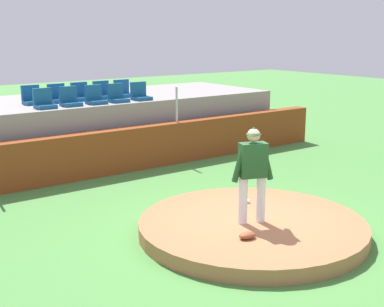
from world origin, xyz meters
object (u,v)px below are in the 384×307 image
Objects in this scene: fielding_glove at (247,235)px; stadium_chair_1 at (70,100)px; pitcher at (253,168)px; stadium_chair_4 at (140,94)px; stadium_chair_7 at (81,95)px; stadium_chair_8 at (103,93)px; stadium_chair_5 at (32,98)px; stadium_chair_0 at (44,102)px; stadium_chair_6 at (58,97)px; stadium_chair_9 at (123,91)px; baseball at (248,201)px; stadium_chair_3 at (117,96)px; stadium_chair_2 at (95,98)px.

stadium_chair_1 is (-0.03, 6.89, 1.55)m from fielding_glove.
pitcher is 3.48× the size of stadium_chair_4.
stadium_chair_7 is 0.68m from stadium_chair_8.
stadium_chair_1 and stadium_chair_5 have the same top height.
stadium_chair_1 is 1.00× the size of stadium_chair_5.
stadium_chair_0 is 1.68m from stadium_chair_7.
pitcher is 7.39m from stadium_chair_5.
fielding_glove is at bearing 95.26° from stadium_chair_5.
stadium_chair_7 is at bearing -0.44° from stadium_chair_8.
stadium_chair_7 is at bearing 179.48° from stadium_chair_5.
pitcher is at bearing 100.08° from stadium_chair_5.
stadium_chair_7 is at bearing -33.30° from stadium_chair_4.
stadium_chair_6 is at bearing 2.38° from stadium_chair_7.
stadium_chair_7 is 1.36m from stadium_chair_9.
stadium_chair_8 is at bearing -179.01° from stadium_chair_6.
fielding_glove is at bearing 96.12° from stadium_chair_0.
baseball is 0.15× the size of stadium_chair_3.
stadium_chair_3 is 1.00× the size of stadium_chair_5.
stadium_chair_2 is at bearing -1.28° from stadium_chair_3.
stadium_chair_4 is at bearing 128.19° from stadium_chair_8.
stadium_chair_1 is 1.64m from stadium_chair_8.
stadium_chair_4 is at bearing 146.70° from stadium_chair_7.
stadium_chair_6 reaches higher than baseball.
stadium_chair_6 is (0.70, -0.04, 0.00)m from stadium_chair_5.
stadium_chair_5 is 1.00× the size of stadium_chair_6.
stadium_chair_7 is (1.40, -0.01, 0.00)m from stadium_chair_5.
stadium_chair_3 is at bearing 125.59° from stadium_chair_7.
fielding_glove is 7.32m from stadium_chair_4.
stadium_chair_6 is at bearing 0.97° from stadium_chair_9.
stadium_chair_0 is 2.92m from stadium_chair_9.
stadium_chair_4 is 1.16m from stadium_chair_8.
stadium_chair_0 is 2.28m from stadium_chair_8.
stadium_chair_9 is (2.07, 0.88, 0.00)m from stadium_chair_1.
stadium_chair_3 is at bearing 178.17° from stadium_chair_1.
stadium_chair_7 is at bearing 95.27° from baseball.
stadium_chair_7 is (1.42, 0.90, 0.00)m from stadium_chair_0.
baseball is 6.89m from stadium_chair_5.
stadium_chair_8 is (2.09, 0.90, 0.00)m from stadium_chair_0.
stadium_chair_2 is 1.00× the size of stadium_chair_6.
stadium_chair_9 reaches higher than baseball.
fielding_glove is (-0.57, -0.53, -0.95)m from pitcher.
stadium_chair_2 is 1.40m from stadium_chair_4.
baseball is 0.15× the size of stadium_chair_8.
stadium_chair_9 is (2.76, -0.01, 0.00)m from stadium_chair_5.
stadium_chair_4 is at bearing 156.97° from stadium_chair_6.
stadium_chair_4 is (0.81, 5.48, 1.56)m from baseball.
stadium_chair_5 reaches higher than baseball.
stadium_chair_2 reaches higher than fielding_glove.
stadium_chair_9 is (0.77, 6.40, 1.56)m from baseball.
stadium_chair_0 is at bearing 121.75° from pitcher.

